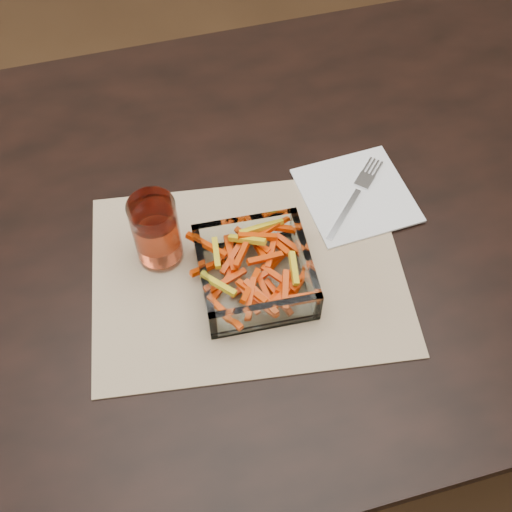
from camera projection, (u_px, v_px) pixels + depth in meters
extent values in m
plane|color=#331E0F|center=(296.00, 384.00, 1.63)|extent=(4.50, 4.50, 0.00)
cube|color=black|center=(320.00, 209.00, 1.02)|extent=(1.60, 0.90, 0.03)
cube|color=tan|center=(248.00, 273.00, 0.93)|extent=(0.49, 0.39, 0.00)
cube|color=white|center=(255.00, 281.00, 0.92)|extent=(0.16, 0.16, 0.01)
cube|color=white|center=(245.00, 231.00, 0.94)|extent=(0.15, 0.02, 0.06)
cube|color=white|center=(266.00, 316.00, 0.86)|extent=(0.15, 0.02, 0.06)
cube|color=white|center=(204.00, 281.00, 0.89)|extent=(0.02, 0.15, 0.06)
cube|color=white|center=(305.00, 263.00, 0.91)|extent=(0.02, 0.15, 0.06)
cylinder|color=white|center=(156.00, 231.00, 0.90)|extent=(0.07, 0.07, 0.12)
cylinder|color=#A23117|center=(157.00, 237.00, 0.91)|extent=(0.06, 0.06, 0.08)
cube|color=white|center=(356.00, 195.00, 1.01)|extent=(0.17, 0.17, 0.00)
cube|color=silver|center=(344.00, 214.00, 0.98)|extent=(0.08, 0.08, 0.00)
cube|color=silver|center=(364.00, 180.00, 1.02)|extent=(0.04, 0.04, 0.00)
cube|color=silver|center=(367.00, 165.00, 1.04)|extent=(0.03, 0.03, 0.00)
cube|color=silver|center=(371.00, 166.00, 1.04)|extent=(0.03, 0.03, 0.00)
cube|color=silver|center=(374.00, 168.00, 1.04)|extent=(0.03, 0.03, 0.00)
cube|color=silver|center=(378.00, 169.00, 1.03)|extent=(0.03, 0.03, 0.00)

